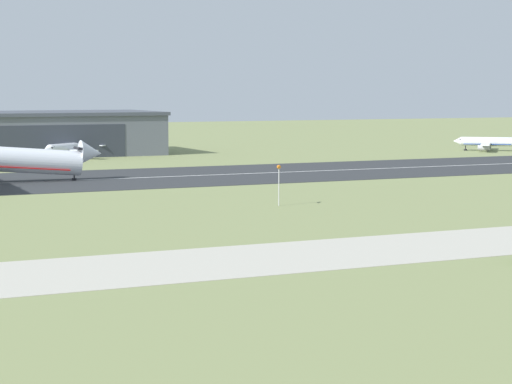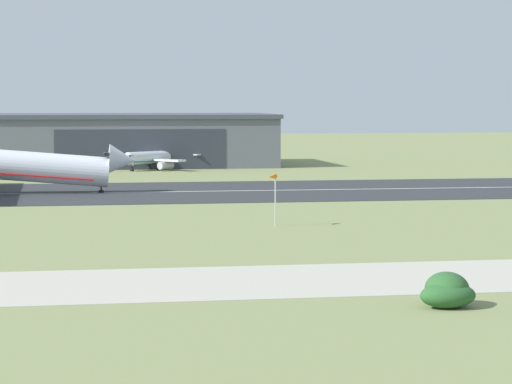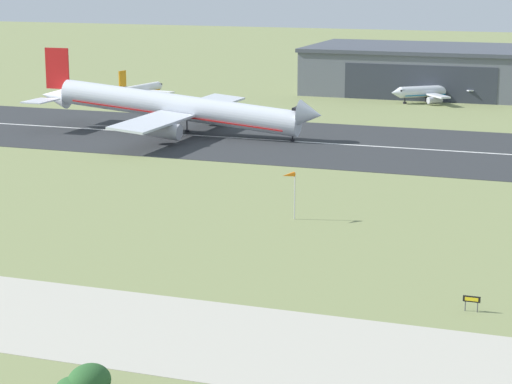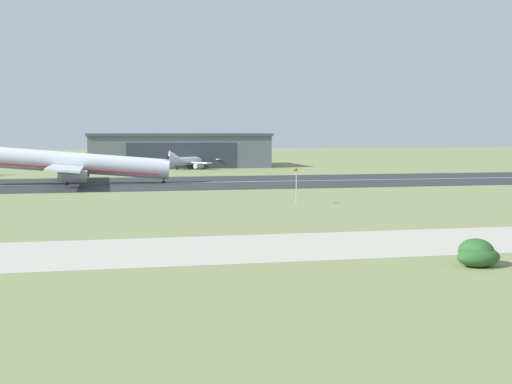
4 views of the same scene
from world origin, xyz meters
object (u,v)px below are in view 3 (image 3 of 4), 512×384
Objects in this scene: airplane_parked_centre at (141,90)px; shrub_clump at (86,384)px; airplane_landing at (177,108)px; windsock_pole at (289,178)px; airplane_parked_west at (430,92)px; runway_sign at (472,300)px.

shrub_clump is (68.15, -148.59, -1.62)m from airplane_parked_centre.
airplane_landing reaches higher than windsock_pole.
airplane_parked_centre is 163.48m from shrub_clump.
airplane_landing reaches higher than airplane_parked_west.
airplane_parked_west is 143.41m from runway_sign.
airplane_parked_centre is at bearing 124.00° from airplane_landing.
shrub_clump is at bearing -88.43° from airplane_parked_west.
shrub_clump is (4.62, -168.93, -1.43)m from airplane_parked_west.
windsock_pole is at bearing -54.84° from airplane_parked_centre.
airplane_parked_west is at bearing 101.50° from runway_sign.
airplane_landing reaches higher than airplane_parked_centre.
windsock_pole is 3.83× the size of runway_sign.
airplane_parked_west is at bearing 58.47° from airplane_landing.
airplane_parked_centre is 151.44m from runway_sign.
shrub_clump is at bearing -87.96° from windsock_pole.
shrub_clump reaches higher than runway_sign.
windsock_pole reaches higher than runway_sign.
airplane_parked_west is (36.79, 59.96, -2.47)m from airplane_landing.
runway_sign is at bearing -78.50° from airplane_parked_west.
shrub_clump is 54.80m from windsock_pole.
runway_sign is at bearing 49.82° from shrub_clump.
runway_sign is (23.98, 28.41, 0.01)m from shrub_clump.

